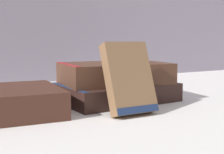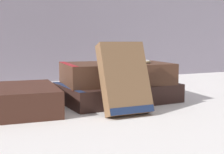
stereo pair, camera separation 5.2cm
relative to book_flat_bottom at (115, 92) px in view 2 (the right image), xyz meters
The scene contains 6 objects.
ground_plane 0.05m from the book_flat_bottom, 142.20° to the right, with size 3.00×3.00×0.00m, color silver.
book_flat_bottom is the anchor object (origin of this frame).
book_flat_top 0.04m from the book_flat_bottom, 106.60° to the left, with size 0.23×0.16×0.04m.
book_leaning_front 0.13m from the book_flat_bottom, 104.86° to the right, with size 0.08×0.07×0.13m.
pocket_watch 0.08m from the book_flat_bottom, 22.63° to the right, with size 0.05×0.05×0.01m.
reading_glasses 0.19m from the book_flat_bottom, 116.28° to the left, with size 0.11×0.07×0.00m.
Camera 2 is at (-0.24, -0.56, 0.13)m, focal length 50.00 mm.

